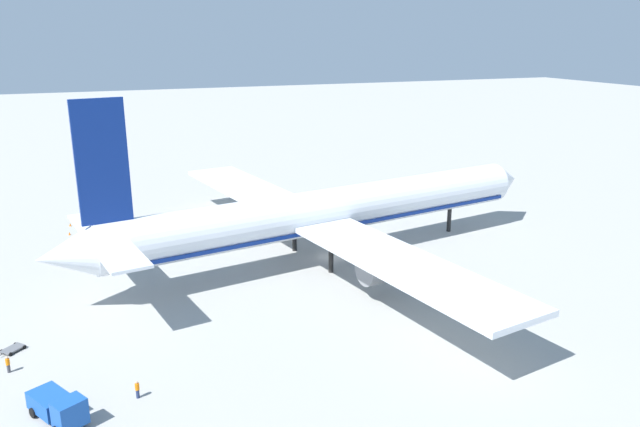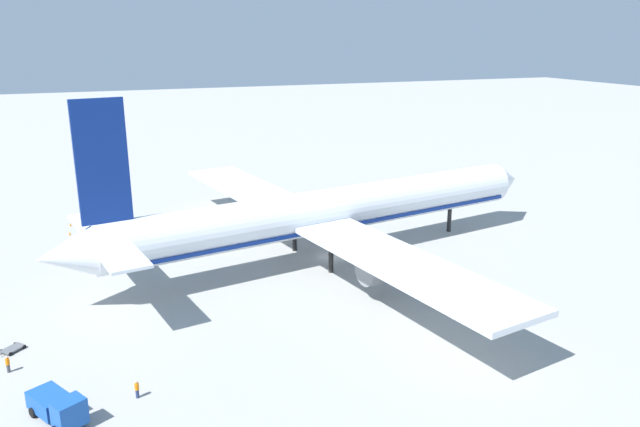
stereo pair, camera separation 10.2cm
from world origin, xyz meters
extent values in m
plane|color=#9E9E99|center=(0.00, 0.00, 0.00)|extent=(600.00, 600.00, 0.00)
cylinder|color=silver|center=(0.00, 0.00, 7.30)|extent=(67.39, 18.02, 6.43)
cone|color=silver|center=(35.67, 6.29, 7.30)|extent=(6.16, 7.10, 6.30)
cone|color=silver|center=(-36.30, -6.41, 7.30)|extent=(7.39, 7.13, 6.11)
cube|color=navy|center=(-31.17, -5.50, 17.84)|extent=(6.00, 1.53, 14.66)
cube|color=silver|center=(-32.80, 0.88, 8.58)|extent=(6.28, 11.79, 0.36)
cube|color=silver|center=(-30.52, -12.05, 8.58)|extent=(6.28, 11.79, 0.36)
cube|color=silver|center=(-6.97, 20.16, 6.33)|extent=(15.07, 36.73, 0.70)
cylinder|color=slate|center=(-5.06, 15.06, 4.06)|extent=(6.16, 4.75, 3.84)
cube|color=silver|center=(0.35, -21.33, 6.33)|extent=(15.07, 36.73, 0.70)
cylinder|color=slate|center=(0.40, -15.88, 4.05)|extent=(6.49, 4.84, 3.87)
cylinder|color=black|center=(23.20, 4.09, 2.04)|extent=(0.70, 0.70, 4.08)
cylinder|color=black|center=(-4.22, 4.55, 2.04)|extent=(0.70, 0.70, 4.08)
cylinder|color=black|center=(-2.41, -5.72, 2.04)|extent=(0.70, 0.70, 4.08)
cube|color=navy|center=(0.00, 0.00, 5.53)|extent=(64.68, 17.24, 0.50)
cube|color=#194CA5|center=(-36.43, -30.57, 1.61)|extent=(3.09, 2.85, 2.33)
cube|color=#194CA5|center=(-38.06, -27.61, 1.23)|extent=(4.05, 4.60, 1.57)
cube|color=black|center=(-36.12, -31.15, 2.19)|extent=(1.87, 1.08, 1.02)
cylinder|color=black|center=(-35.43, -29.81, 0.45)|extent=(0.70, 0.93, 0.90)
cylinder|color=black|center=(-37.36, -26.30, 0.45)|extent=(0.70, 0.93, 0.90)
cylinder|color=black|center=(-39.55, -27.50, 0.45)|extent=(0.70, 0.93, 0.90)
cube|color=#595B60|center=(-42.14, -13.99, 0.28)|extent=(2.57, 2.53, 0.15)
cylinder|color=#333338|center=(-43.16, -14.94, 0.28)|extent=(0.49, 0.47, 0.08)
cylinder|color=black|center=(-42.27, -15.07, 0.20)|extent=(0.37, 0.36, 0.40)
cylinder|color=black|center=(-43.23, -14.05, 0.20)|extent=(0.37, 0.36, 0.40)
cylinder|color=black|center=(-41.05, -13.93, 0.20)|extent=(0.37, 0.36, 0.40)
cylinder|color=black|center=(-42.00, -12.90, 0.20)|extent=(0.37, 0.36, 0.40)
cube|color=#595B60|center=(33.88, 34.43, 0.28)|extent=(2.67, 2.84, 0.15)
cylinder|color=#333338|center=(34.86, 35.64, 0.28)|extent=(0.44, 0.52, 0.08)
cylinder|color=black|center=(33.93, 35.61, 0.20)|extent=(0.34, 0.39, 0.40)
cylinder|color=black|center=(35.02, 34.73, 0.20)|extent=(0.34, 0.39, 0.40)
cylinder|color=black|center=(32.73, 34.13, 0.20)|extent=(0.34, 0.39, 0.40)
cylinder|color=black|center=(33.82, 33.25, 0.20)|extent=(0.34, 0.39, 0.40)
cylinder|color=#3F3F47|center=(-42.16, -18.53, 0.43)|extent=(0.45, 0.45, 0.85)
cylinder|color=orange|center=(-42.16, -18.53, 1.17)|extent=(0.56, 0.56, 0.64)
sphere|color=tan|center=(-42.16, -18.53, 1.61)|extent=(0.23, 0.23, 0.23)
cylinder|color=navy|center=(-30.75, -27.77, 0.42)|extent=(0.41, 0.41, 0.85)
cylinder|color=orange|center=(-30.75, -27.77, 1.17)|extent=(0.51, 0.51, 0.64)
sphere|color=tan|center=(-30.75, -27.77, 1.60)|extent=(0.23, 0.23, 0.23)
cone|color=orange|center=(-36.39, 30.61, 0.28)|extent=(0.36, 0.36, 0.55)
cone|color=orange|center=(-36.51, 25.38, 0.28)|extent=(0.36, 0.36, 0.55)
camera|label=1|loc=(-33.25, -79.76, 32.19)|focal=34.45mm
camera|label=2|loc=(-33.15, -79.80, 32.19)|focal=34.45mm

